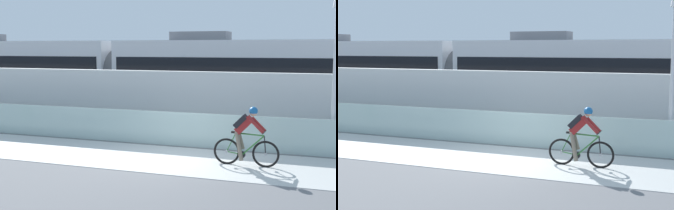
{
  "view_description": "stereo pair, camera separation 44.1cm",
  "coord_description": "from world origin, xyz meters",
  "views": [
    {
      "loc": [
        4.34,
        -12.37,
        3.16
      ],
      "look_at": [
        -1.03,
        2.35,
        1.25
      ],
      "focal_mm": 50.67,
      "sensor_mm": 36.0,
      "label": 1
    },
    {
      "loc": [
        4.75,
        -12.22,
        3.16
      ],
      "look_at": [
        -1.03,
        2.35,
        1.25
      ],
      "focal_mm": 50.67,
      "sensor_mm": 36.0,
      "label": 2
    }
  ],
  "objects": [
    {
      "name": "tram_rail_near",
      "position": [
        0.0,
        6.13,
        0.0
      ],
      "size": [
        32.0,
        0.08,
        0.01
      ],
      "primitive_type": "cube",
      "color": "#595654",
      "rests_on": "ground"
    },
    {
      "name": "glass_parapet",
      "position": [
        0.0,
        1.85,
        0.55
      ],
      "size": [
        32.0,
        0.05,
        1.09
      ],
      "primitive_type": "cube",
      "color": "#ADC6C1",
      "rests_on": "ground"
    },
    {
      "name": "cyclist_on_bike",
      "position": [
        2.03,
        -0.0,
        0.8
      ],
      "size": [
        1.77,
        0.58,
        1.61
      ],
      "color": "black",
      "rests_on": "ground"
    },
    {
      "name": "lamp_post_antenna",
      "position": [
        4.18,
        2.15,
        3.29
      ],
      "size": [
        0.28,
        0.28,
        5.2
      ],
      "color": "gray",
      "rests_on": "ground"
    },
    {
      "name": "tram_rail_far",
      "position": [
        0.0,
        7.57,
        0.0
      ],
      "size": [
        32.0,
        0.08,
        0.01
      ],
      "primitive_type": "cube",
      "color": "#595654",
      "rests_on": "ground"
    },
    {
      "name": "concrete_barrier_wall",
      "position": [
        0.0,
        3.65,
        1.16
      ],
      "size": [
        32.0,
        0.36,
        2.32
      ],
      "primitive_type": "cube",
      "color": "silver",
      "rests_on": "ground"
    },
    {
      "name": "tram",
      "position": [
        -5.01,
        6.85,
        1.89
      ],
      "size": [
        22.56,
        2.54,
        3.81
      ],
      "color": "silver",
      "rests_on": "ground"
    },
    {
      "name": "ground_plane",
      "position": [
        0.0,
        0.0,
        0.0
      ],
      "size": [
        200.0,
        200.0,
        0.0
      ],
      "primitive_type": "plane",
      "color": "slate"
    },
    {
      "name": "bike_path_deck",
      "position": [
        0.0,
        0.0,
        0.01
      ],
      "size": [
        32.0,
        3.2,
        0.01
      ],
      "primitive_type": "cube",
      "color": "beige",
      "rests_on": "ground"
    }
  ]
}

